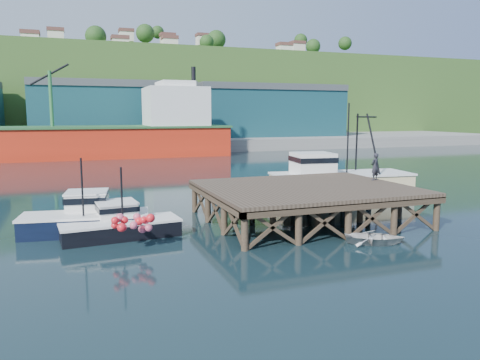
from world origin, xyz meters
name	(u,v)px	position (x,y,z in m)	size (l,w,h in m)	color
ground	(219,228)	(0.00, 0.00, 0.00)	(300.00, 300.00, 0.00)	black
wharf	(307,189)	(5.50, -0.19, 1.94)	(12.00, 10.00, 2.62)	brown
far_quay	(112,142)	(0.00, 70.00, 1.00)	(160.00, 40.00, 2.00)	gray
warehouse_mid	(113,114)	(0.00, 65.00, 6.50)	(28.00, 16.00, 9.00)	#184852
warehouse_right	(263,114)	(30.00, 65.00, 6.50)	(30.00, 16.00, 9.00)	#184852
cargo_ship	(64,136)	(-8.46, 48.00, 3.31)	(55.50, 10.00, 13.75)	red
hillside	(100,96)	(0.00, 100.00, 11.00)	(220.00, 50.00, 22.00)	#2D511E
boat_navy	(86,217)	(-7.15, 1.56, 0.84)	(6.96, 4.11, 4.18)	black
boat_black	(120,223)	(-5.50, 0.02, 0.69)	(6.29, 5.26, 3.78)	black
trawler	(339,178)	(11.86, 6.50, 1.50)	(11.24, 5.14, 7.27)	beige
dinghy	(375,238)	(6.33, -5.80, 0.30)	(2.10, 2.93, 0.61)	silver
dockworker	(375,167)	(10.90, 0.64, 3.02)	(0.65, 0.43, 1.78)	black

